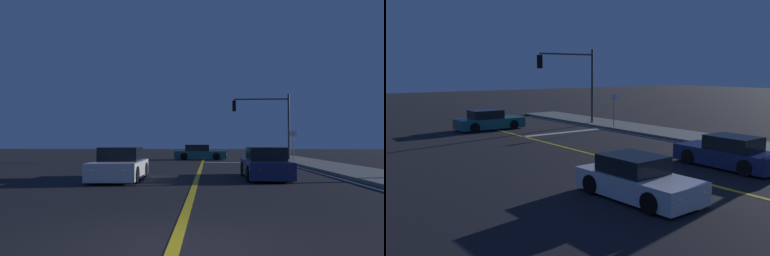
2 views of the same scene
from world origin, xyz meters
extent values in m
plane|color=black|center=(0.00, 0.00, 0.00)|extent=(160.00, 160.00, 0.00)
cube|color=slate|center=(7.89, 12.08, 0.07)|extent=(3.20, 43.50, 0.15)
cube|color=gold|center=(0.00, 12.08, 0.01)|extent=(0.20, 41.08, 0.01)
cube|color=silver|center=(6.04, 12.08, 0.01)|extent=(0.16, 41.08, 0.01)
cube|color=silver|center=(3.15, 22.66, 0.01)|extent=(6.29, 0.50, 0.01)
cube|color=navy|center=(2.90, 10.52, 0.44)|extent=(1.73, 4.36, 0.68)
cube|color=black|center=(2.90, 10.26, 1.04)|extent=(1.48, 2.01, 0.60)
cylinder|color=black|center=(2.11, 11.88, 0.32)|extent=(0.22, 0.64, 0.64)
cylinder|color=black|center=(3.70, 11.87, 0.32)|extent=(0.22, 0.64, 0.64)
cylinder|color=black|center=(2.10, 9.18, 0.32)|extent=(0.22, 0.64, 0.64)
cylinder|color=black|center=(3.69, 9.17, 0.32)|extent=(0.22, 0.64, 0.64)
sphere|color=#FFF4CC|center=(2.38, 12.65, 0.52)|extent=(0.18, 0.18, 0.18)
sphere|color=#FFF4CC|center=(3.44, 12.64, 0.52)|extent=(0.18, 0.18, 0.18)
sphere|color=red|center=(2.36, 8.40, 0.52)|extent=(0.14, 0.14, 0.14)
sphere|color=red|center=(3.42, 8.39, 0.52)|extent=(0.14, 0.14, 0.14)
cube|color=#195960|center=(-0.24, 26.95, 0.44)|extent=(4.56, 1.93, 0.68)
cube|color=black|center=(-0.51, 26.96, 1.04)|extent=(2.12, 1.62, 0.60)
cylinder|color=black|center=(1.18, 27.77, 0.32)|extent=(0.65, 0.24, 0.64)
cylinder|color=black|center=(1.14, 26.07, 0.32)|extent=(0.65, 0.24, 0.64)
cylinder|color=black|center=(-1.62, 27.84, 0.32)|extent=(0.65, 0.24, 0.64)
cylinder|color=black|center=(-1.66, 26.14, 0.32)|extent=(0.65, 0.24, 0.64)
sphere|color=#FFF4CC|center=(1.97, 27.46, 0.52)|extent=(0.18, 0.18, 0.18)
sphere|color=#FFF4CC|center=(1.94, 26.33, 0.52)|extent=(0.18, 0.18, 0.18)
sphere|color=red|center=(-2.43, 27.58, 0.52)|extent=(0.14, 0.14, 0.14)
sphere|color=red|center=(-2.46, 26.45, 0.52)|extent=(0.14, 0.14, 0.14)
cube|color=silver|center=(-3.15, 9.57, 0.44)|extent=(1.99, 4.17, 0.68)
cube|color=black|center=(-3.16, 9.81, 1.04)|extent=(1.64, 1.95, 0.60)
cylinder|color=black|center=(-2.25, 8.33, 0.32)|extent=(0.25, 0.65, 0.64)
cylinder|color=black|center=(-3.95, 8.26, 0.32)|extent=(0.25, 0.65, 0.64)
cylinder|color=black|center=(-2.36, 10.87, 0.32)|extent=(0.25, 0.65, 0.64)
cylinder|color=black|center=(-4.05, 10.80, 0.32)|extent=(0.25, 0.65, 0.64)
sphere|color=#FFF4CC|center=(-2.50, 7.60, 0.52)|extent=(0.18, 0.18, 0.18)
sphere|color=#FFF4CC|center=(-3.63, 7.55, 0.52)|extent=(0.18, 0.18, 0.18)
sphere|color=red|center=(-2.67, 11.59, 0.52)|extent=(0.14, 0.14, 0.14)
sphere|color=red|center=(-3.80, 11.54, 0.52)|extent=(0.14, 0.14, 0.14)
cylinder|color=#38383D|center=(7.09, 24.96, 2.77)|extent=(0.18, 0.18, 5.53)
cylinder|color=#38383D|center=(4.85, 24.96, 5.13)|extent=(4.49, 0.12, 0.12)
cube|color=black|center=(2.60, 24.96, 4.58)|extent=(0.28, 0.28, 0.90)
sphere|color=red|center=(2.60, 24.96, 4.85)|extent=(0.22, 0.22, 0.22)
sphere|color=#4C2D05|center=(2.60, 24.96, 4.58)|extent=(0.22, 0.22, 0.22)
sphere|color=#0A3814|center=(2.60, 24.96, 4.31)|extent=(0.22, 0.22, 0.22)
cylinder|color=slate|center=(6.79, 22.16, 1.22)|extent=(0.06, 0.06, 2.44)
cube|color=white|center=(6.79, 22.16, 2.19)|extent=(0.56, 0.11, 0.40)
camera|label=1|loc=(0.52, -5.21, 1.54)|focal=33.92mm
camera|label=2|loc=(-12.33, 0.24, 3.99)|focal=39.63mm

